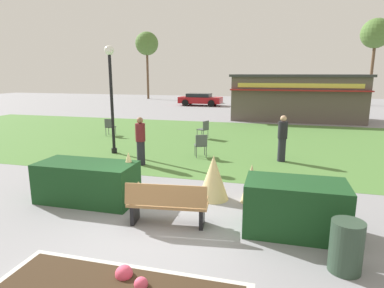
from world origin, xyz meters
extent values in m
plane|color=gray|center=(0.00, 0.00, 0.00)|extent=(80.00, 80.00, 0.00)
cube|color=#4C7A38|center=(0.00, 9.25, 0.00)|extent=(36.00, 12.00, 0.01)
sphere|color=#E54C6B|center=(0.51, -2.08, 0.19)|extent=(0.20, 0.20, 0.20)
sphere|color=#E54C6B|center=(0.16, -1.91, 0.19)|extent=(0.27, 0.27, 0.27)
cube|color=#9E7547|center=(0.14, 0.23, 0.45)|extent=(1.74, 0.67, 0.06)
cube|color=#9E7547|center=(0.17, 0.01, 0.73)|extent=(1.70, 0.32, 0.44)
cube|color=black|center=(-0.59, 0.14, 0.23)|extent=(0.13, 0.45, 0.45)
cube|color=black|center=(0.86, 0.31, 0.23)|extent=(0.13, 0.45, 0.45)
cube|color=#9E7547|center=(-0.66, 0.13, 0.57)|extent=(0.11, 0.44, 0.06)
cube|color=#9E7547|center=(0.94, 0.32, 0.57)|extent=(0.11, 0.44, 0.06)
cube|color=#19421E|center=(-2.23, 0.94, 0.50)|extent=(2.44, 1.10, 1.00)
cube|color=#19421E|center=(2.72, 0.51, 0.54)|extent=(1.96, 1.10, 1.07)
cone|color=#D1BC7F|center=(-1.60, 1.66, 0.46)|extent=(0.67, 0.67, 0.92)
cone|color=#D1BC7F|center=(0.80, 1.89, 0.57)|extent=(0.79, 0.79, 1.15)
cone|color=#D1BC7F|center=(-1.24, 1.29, 0.63)|extent=(0.78, 0.78, 1.25)
cone|color=#D1BC7F|center=(1.75, 1.90, 0.49)|extent=(0.51, 0.51, 0.99)
cylinder|color=black|center=(-4.02, 5.74, 0.10)|extent=(0.22, 0.22, 0.20)
cylinder|color=black|center=(-4.02, 5.74, 1.93)|extent=(0.12, 0.12, 3.85)
sphere|color=white|center=(-4.02, 5.74, 4.01)|extent=(0.36, 0.36, 0.36)
cylinder|color=#2D4233|center=(3.47, -0.66, 0.43)|extent=(0.52, 0.52, 0.86)
cube|color=#594C47|center=(3.49, 17.94, 1.46)|extent=(8.47, 3.90, 2.92)
cube|color=#333338|center=(3.49, 17.94, 3.00)|extent=(8.77, 4.20, 0.16)
cube|color=maroon|center=(3.49, 15.81, 2.10)|extent=(8.57, 0.36, 0.08)
cube|color=#D8CC4C|center=(3.49, 15.97, 2.40)|extent=(7.62, 0.04, 0.28)
cube|color=#4C5156|center=(-1.23, 9.60, 0.45)|extent=(0.58, 0.58, 0.04)
cube|color=#4C5156|center=(-1.05, 9.52, 0.67)|extent=(0.22, 0.42, 0.44)
cylinder|color=#4C5156|center=(-1.33, 9.85, 0.23)|extent=(0.03, 0.03, 0.45)
cylinder|color=#4C5156|center=(-1.48, 9.50, 0.23)|extent=(0.03, 0.03, 0.45)
cylinder|color=#4C5156|center=(-0.98, 9.70, 0.23)|extent=(0.03, 0.03, 0.45)
cylinder|color=#4C5156|center=(-1.14, 9.35, 0.23)|extent=(0.03, 0.03, 0.45)
cube|color=#4C5156|center=(-0.51, 6.06, 0.45)|extent=(0.57, 0.57, 0.04)
cube|color=#4C5156|center=(-0.43, 5.87, 0.67)|extent=(0.42, 0.20, 0.44)
cylinder|color=#4C5156|center=(-0.41, 6.30, 0.23)|extent=(0.03, 0.03, 0.45)
cylinder|color=#4C5156|center=(-0.76, 6.16, 0.23)|extent=(0.03, 0.03, 0.45)
cylinder|color=#4C5156|center=(-0.26, 5.95, 0.23)|extent=(0.03, 0.03, 0.45)
cylinder|color=#4C5156|center=(-0.61, 5.81, 0.23)|extent=(0.03, 0.03, 0.45)
cube|color=#4C5156|center=(-6.01, 9.16, 0.45)|extent=(0.49, 0.49, 0.04)
cube|color=#4C5156|center=(-5.98, 8.97, 0.67)|extent=(0.44, 0.09, 0.44)
cylinder|color=#4C5156|center=(-5.84, 9.38, 0.23)|extent=(0.03, 0.03, 0.45)
cylinder|color=#4C5156|center=(-6.22, 9.33, 0.23)|extent=(0.03, 0.03, 0.45)
cylinder|color=#4C5156|center=(-5.79, 9.00, 0.23)|extent=(0.03, 0.03, 0.45)
cylinder|color=#4C5156|center=(-6.17, 8.95, 0.23)|extent=(0.03, 0.03, 0.45)
cylinder|color=#23232D|center=(2.51, 6.13, 0.42)|extent=(0.28, 0.28, 0.85)
cylinder|color=black|center=(2.51, 6.13, 1.16)|extent=(0.34, 0.34, 0.62)
sphere|color=tan|center=(2.51, 6.13, 1.58)|extent=(0.22, 0.22, 0.22)
cylinder|color=#23232D|center=(-2.27, 4.40, 0.42)|extent=(0.28, 0.28, 0.85)
cylinder|color=maroon|center=(-2.27, 4.40, 1.16)|extent=(0.34, 0.34, 0.62)
sphere|color=#8C6647|center=(-2.27, 4.40, 1.58)|extent=(0.22, 0.22, 0.22)
cube|color=maroon|center=(-5.18, 26.01, 0.55)|extent=(4.24, 1.89, 0.60)
cube|color=black|center=(-5.33, 26.02, 0.98)|extent=(2.34, 1.63, 0.44)
cylinder|color=black|center=(-3.86, 26.91, 0.32)|extent=(0.64, 0.23, 0.64)
cylinder|color=black|center=(-3.90, 25.07, 0.32)|extent=(0.64, 0.23, 0.64)
cylinder|color=black|center=(-6.47, 26.96, 0.32)|extent=(0.64, 0.23, 0.64)
cylinder|color=black|center=(-6.51, 25.12, 0.32)|extent=(0.64, 0.23, 0.64)
cylinder|color=brown|center=(11.07, 30.47, 2.91)|extent=(0.28, 0.28, 5.82)
sphere|color=#4C7233|center=(11.07, 30.47, 6.92)|extent=(2.80, 2.80, 2.80)
cylinder|color=brown|center=(-13.55, 32.94, 2.80)|extent=(0.28, 0.28, 5.60)
sphere|color=#4C7233|center=(-13.55, 32.94, 6.70)|extent=(2.80, 2.80, 2.80)
camera|label=1|loc=(2.28, -5.94, 3.16)|focal=30.69mm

